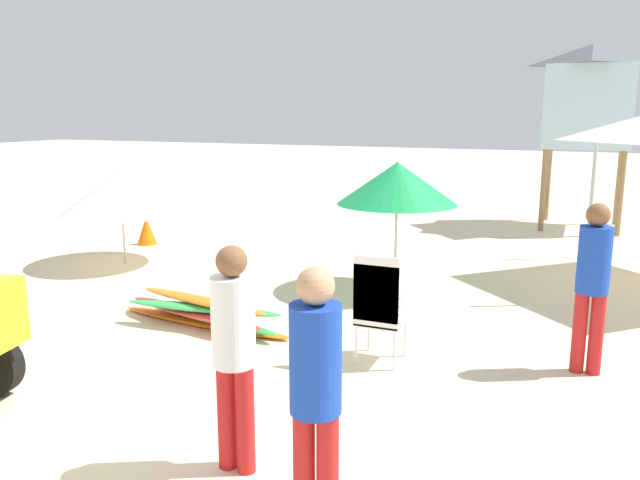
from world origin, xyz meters
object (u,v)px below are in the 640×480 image
(lifeguard_near_left, at_px, (234,344))
(lifeguard_near_center, at_px, (316,386))
(stacked_plastic_chairs, at_px, (379,301))
(traffic_cone_near, at_px, (147,230))
(surfboard_pile, at_px, (202,313))
(lifeguard_near_right, at_px, (593,277))
(lifeguard_tower, at_px, (589,96))
(beach_umbrella_left, at_px, (397,183))
(beach_umbrella_mid, at_px, (121,192))

(lifeguard_near_left, relative_size, lifeguard_near_center, 0.98)
(stacked_plastic_chairs, xyz_separation_m, traffic_cone_near, (-6.19, 4.05, -0.41))
(surfboard_pile, relative_size, lifeguard_near_right, 1.45)
(stacked_plastic_chairs, height_order, lifeguard_near_left, lifeguard_near_left)
(lifeguard_tower, distance_m, beach_umbrella_left, 7.25)
(lifeguard_tower, xyz_separation_m, traffic_cone_near, (-7.96, -5.43, -2.67))
(lifeguard_tower, xyz_separation_m, beach_umbrella_mid, (-7.26, -6.93, -1.68))
(lifeguard_near_right, bearing_deg, beach_umbrella_left, 141.05)
(lifeguard_near_center, xyz_separation_m, lifeguard_near_right, (1.53, 3.46, -0.00))
(lifeguard_near_center, distance_m, lifeguard_tower, 12.54)
(lifeguard_near_center, distance_m, traffic_cone_near, 9.65)
(beach_umbrella_left, xyz_separation_m, traffic_cone_near, (-5.56, 1.28, -1.33))
(beach_umbrella_left, bearing_deg, lifeguard_tower, 70.25)
(lifeguard_near_center, height_order, beach_umbrella_mid, lifeguard_near_center)
(stacked_plastic_chairs, distance_m, lifeguard_near_center, 2.91)
(surfboard_pile, xyz_separation_m, lifeguard_tower, (4.14, 9.25, 2.77))
(lifeguard_near_center, bearing_deg, lifeguard_near_left, 150.74)
(lifeguard_near_right, height_order, beach_umbrella_mid, lifeguard_near_right)
(stacked_plastic_chairs, relative_size, lifeguard_near_center, 0.68)
(lifeguard_near_left, bearing_deg, surfboard_pile, 127.79)
(surfboard_pile, relative_size, lifeguard_tower, 0.63)
(beach_umbrella_left, bearing_deg, stacked_plastic_chairs, -77.03)
(stacked_plastic_chairs, height_order, lifeguard_near_right, lifeguard_near_right)
(stacked_plastic_chairs, distance_m, beach_umbrella_left, 2.99)
(surfboard_pile, relative_size, beach_umbrella_left, 1.34)
(lifeguard_near_right, distance_m, traffic_cone_near, 8.96)
(beach_umbrella_left, bearing_deg, lifeguard_near_center, -78.47)
(stacked_plastic_chairs, distance_m, lifeguard_near_left, 2.42)
(beach_umbrella_left, bearing_deg, surfboard_pile, -124.19)
(lifeguard_near_right, xyz_separation_m, lifeguard_tower, (-0.27, 8.87, 1.93))
(surfboard_pile, height_order, lifeguard_tower, lifeguard_tower)
(lifeguard_near_center, bearing_deg, surfboard_pile, 133.00)
(surfboard_pile, distance_m, lifeguard_tower, 10.50)
(surfboard_pile, bearing_deg, lifeguard_near_center, -47.00)
(lifeguard_near_left, height_order, lifeguard_near_center, lifeguard_near_center)
(beach_umbrella_left, xyz_separation_m, beach_umbrella_mid, (-4.85, -0.22, -0.35))
(surfboard_pile, bearing_deg, stacked_plastic_chairs, -5.53)
(beach_umbrella_mid, xyz_separation_m, traffic_cone_near, (-0.70, 1.51, -0.99))
(lifeguard_near_right, xyz_separation_m, beach_umbrella_mid, (-7.53, 1.94, 0.25))
(lifeguard_near_center, bearing_deg, beach_umbrella_mid, 138.02)
(surfboard_pile, height_order, lifeguard_near_center, lifeguard_near_center)
(beach_umbrella_left, height_order, beach_umbrella_mid, beach_umbrella_left)
(lifeguard_near_right, height_order, lifeguard_tower, lifeguard_tower)
(beach_umbrella_mid, bearing_deg, beach_umbrella_left, 2.61)
(lifeguard_tower, distance_m, traffic_cone_near, 10.00)
(surfboard_pile, height_order, lifeguard_near_left, lifeguard_near_left)
(lifeguard_near_center, height_order, lifeguard_near_right, same)
(stacked_plastic_chairs, bearing_deg, lifeguard_near_left, -98.33)
(lifeguard_near_center, distance_m, beach_umbrella_mid, 8.08)
(beach_umbrella_left, height_order, traffic_cone_near, beach_umbrella_left)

